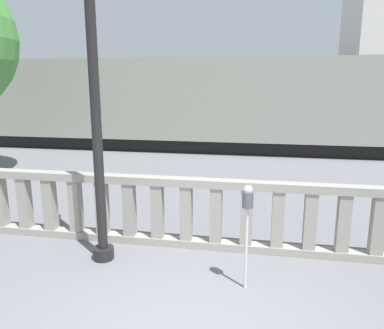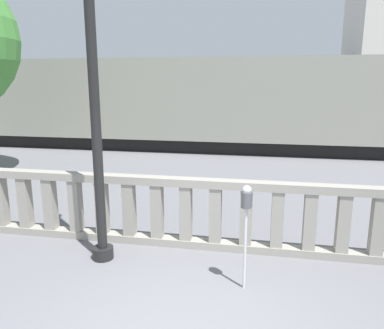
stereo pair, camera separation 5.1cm
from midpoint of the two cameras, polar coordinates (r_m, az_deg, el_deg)
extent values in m
cube|color=gray|center=(6.77, 3.74, -12.10)|extent=(16.38, 0.24, 0.14)
cube|color=gray|center=(6.39, 3.89, -2.94)|extent=(16.38, 0.24, 0.14)
cube|color=gray|center=(8.18, -26.94, -4.92)|extent=(0.20, 0.20, 0.98)
cube|color=gray|center=(7.87, -23.90, -5.27)|extent=(0.20, 0.20, 0.98)
cube|color=gray|center=(7.59, -20.62, -5.63)|extent=(0.20, 0.20, 0.98)
cube|color=gray|center=(7.34, -17.10, -6.00)|extent=(0.20, 0.20, 0.98)
cube|color=gray|center=(7.11, -13.33, -6.36)|extent=(0.20, 0.20, 0.98)
cube|color=gray|center=(6.92, -9.33, -6.72)|extent=(0.20, 0.20, 0.98)
cube|color=gray|center=(6.76, -5.12, -7.06)|extent=(0.20, 0.20, 0.98)
cube|color=gray|center=(6.64, -0.72, -7.38)|extent=(0.20, 0.20, 0.98)
cube|color=gray|center=(6.56, 3.81, -7.66)|extent=(0.20, 0.20, 0.98)
cube|color=gray|center=(6.52, 8.44, -7.89)|extent=(0.20, 0.20, 0.98)
cube|color=gray|center=(6.53, 13.09, -8.08)|extent=(0.20, 0.20, 0.98)
cube|color=gray|center=(6.57, 17.71, -8.21)|extent=(0.20, 0.20, 0.98)
cube|color=gray|center=(6.66, 22.24, -8.29)|extent=(0.20, 0.20, 0.98)
cube|color=gray|center=(6.79, 26.63, -8.32)|extent=(0.20, 0.20, 0.98)
cylinder|color=black|center=(6.57, -13.18, -12.95)|extent=(0.35, 0.35, 0.20)
cylinder|color=black|center=(5.95, -14.46, 10.66)|extent=(0.16, 0.16, 5.07)
cylinder|color=silver|center=(5.42, 8.35, -12.55)|extent=(0.04, 0.04, 1.21)
cylinder|color=#4C4C51|center=(5.16, 8.60, -5.35)|extent=(0.15, 0.15, 0.22)
sphere|color=#B2B7BC|center=(5.12, 8.65, -3.85)|extent=(0.13, 0.13, 0.13)
cube|color=black|center=(16.24, 10.31, 3.07)|extent=(24.31, 2.43, 0.55)
cube|color=gray|center=(16.04, 10.58, 9.80)|extent=(24.81, 3.04, 3.26)
cube|color=black|center=(32.44, 2.33, 7.91)|extent=(22.75, 2.42, 0.55)
cube|color=black|center=(32.35, 2.36, 10.92)|extent=(23.21, 3.03, 2.85)
cube|color=black|center=(32.42, 20.84, 13.19)|extent=(3.00, 2.73, 0.60)
camera|label=1|loc=(0.03, -89.80, 0.04)|focal=35.00mm
camera|label=2|loc=(0.03, 90.20, -0.04)|focal=35.00mm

